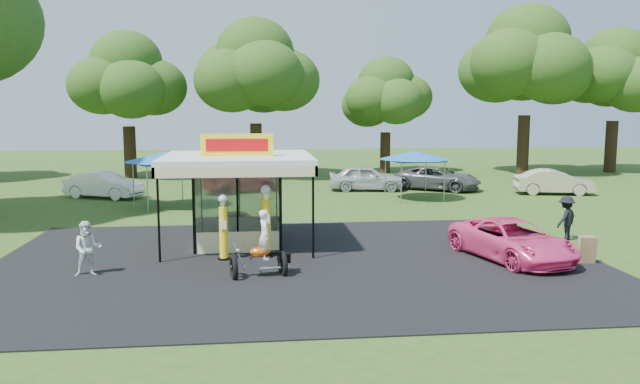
% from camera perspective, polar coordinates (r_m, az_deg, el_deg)
% --- Properties ---
extents(ground, '(120.00, 120.00, 0.00)m').
position_cam_1_polar(ground, '(18.89, -1.57, -7.97)').
color(ground, '#2B4B17').
rests_on(ground, ground).
extents(asphalt_apron, '(20.00, 14.00, 0.04)m').
position_cam_1_polar(asphalt_apron, '(20.82, -2.02, -6.43)').
color(asphalt_apron, black).
rests_on(asphalt_apron, ground).
extents(gas_station_kiosk, '(5.40, 5.40, 4.18)m').
position_cam_1_polar(gas_station_kiosk, '(23.37, -7.48, -0.53)').
color(gas_station_kiosk, white).
rests_on(gas_station_kiosk, ground).
extents(gas_pump_left, '(0.42, 0.42, 2.26)m').
position_cam_1_polar(gas_pump_left, '(21.15, -8.82, -3.35)').
color(gas_pump_left, black).
rests_on(gas_pump_left, ground).
extents(gas_pump_right, '(0.47, 0.47, 2.53)m').
position_cam_1_polar(gas_pump_right, '(21.32, -4.96, -2.84)').
color(gas_pump_right, black).
rests_on(gas_pump_right, ground).
extents(motorcycle, '(1.87, 1.13, 2.14)m').
position_cam_1_polar(motorcycle, '(19.00, -5.26, -5.31)').
color(motorcycle, black).
rests_on(motorcycle, ground).
extents(spare_tires, '(0.76, 0.46, 0.66)m').
position_cam_1_polar(spare_tires, '(22.35, -8.91, -4.75)').
color(spare_tires, black).
rests_on(spare_tires, ground).
extents(a_frame_sign, '(0.57, 0.61, 0.94)m').
position_cam_1_polar(a_frame_sign, '(22.33, 23.25, -4.90)').
color(a_frame_sign, '#593819').
rests_on(a_frame_sign, ground).
extents(kiosk_car, '(2.82, 1.13, 0.96)m').
position_cam_1_polar(kiosk_car, '(25.76, -7.33, -2.70)').
color(kiosk_car, yellow).
rests_on(kiosk_car, ground).
extents(pink_sedan, '(3.45, 5.34, 1.37)m').
position_cam_1_polar(pink_sedan, '(22.02, 17.16, -4.22)').
color(pink_sedan, '#FF458C').
rests_on(pink_sedan, ground).
extents(spectator_west, '(0.94, 0.80, 1.70)m').
position_cam_1_polar(spectator_west, '(20.30, -20.48, -4.88)').
color(spectator_west, white).
rests_on(spectator_west, ground).
extents(spectator_east_a, '(1.29, 1.17, 1.73)m').
position_cam_1_polar(spectator_east_a, '(25.93, 21.59, -2.25)').
color(spectator_east_a, black).
rests_on(spectator_east_a, ground).
extents(bg_car_a, '(4.78, 3.30, 1.49)m').
position_cam_1_polar(bg_car_a, '(37.59, -19.16, 0.61)').
color(bg_car_a, white).
rests_on(bg_car_a, ground).
extents(bg_car_b, '(4.98, 3.61, 1.34)m').
position_cam_1_polar(bg_car_b, '(38.18, -7.32, 0.96)').
color(bg_car_b, '#A20C23').
rests_on(bg_car_b, ground).
extents(bg_car_c, '(4.86, 2.49, 1.58)m').
position_cam_1_polar(bg_car_c, '(38.80, 4.25, 1.29)').
color(bg_car_c, '#BABABF').
rests_on(bg_car_c, ground).
extents(bg_car_d, '(5.73, 5.08, 1.47)m').
position_cam_1_polar(bg_car_d, '(39.73, 10.72, 1.25)').
color(bg_car_d, '#545556').
rests_on(bg_car_d, ground).
extents(bg_car_e, '(4.73, 2.44, 1.49)m').
position_cam_1_polar(bg_car_e, '(39.55, 20.59, 0.87)').
color(bg_car_e, '#BBAE8F').
rests_on(bg_car_e, ground).
extents(tent_west, '(4.09, 4.09, 2.86)m').
position_cam_1_polar(tent_west, '(33.01, -13.99, 3.09)').
color(tent_west, gray).
rests_on(tent_west, ground).
extents(tent_east, '(3.90, 3.90, 2.73)m').
position_cam_1_polar(tent_east, '(35.17, 8.64, 3.31)').
color(tent_east, gray).
rests_on(tent_east, ground).
extents(oak_far_b, '(8.75, 8.75, 10.43)m').
position_cam_1_polar(oak_far_b, '(47.95, -17.20, 9.21)').
color(oak_far_b, black).
rests_on(oak_far_b, ground).
extents(oak_far_c, '(9.58, 9.58, 11.29)m').
position_cam_1_polar(oak_far_c, '(45.90, -5.94, 10.22)').
color(oak_far_c, black).
rests_on(oak_far_c, ground).
extents(oak_far_d, '(7.47, 7.47, 8.89)m').
position_cam_1_polar(oak_far_d, '(49.47, 6.04, 8.30)').
color(oak_far_d, black).
rests_on(oak_far_d, ground).
extents(oak_far_e, '(10.62, 10.62, 12.65)m').
position_cam_1_polar(oak_far_e, '(50.89, 18.35, 10.65)').
color(oak_far_e, black).
rests_on(oak_far_e, ground).
extents(oak_far_f, '(9.23, 9.23, 11.12)m').
position_cam_1_polar(oak_far_f, '(54.96, 25.36, 9.08)').
color(oak_far_f, black).
rests_on(oak_far_f, ground).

